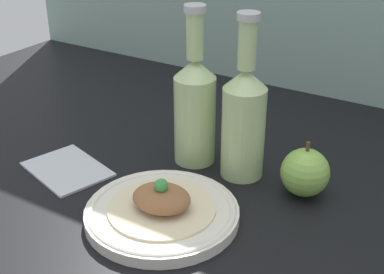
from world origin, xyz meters
TOP-DOWN VIEW (x-y plane):
  - ground_plane at (0.00, 0.00)cm, footprint 180.00×110.00cm
  - plate at (-5.75, -8.56)cm, footprint 23.60×23.60cm
  - plated_food at (-5.75, -8.56)cm, footprint 16.53×16.53cm
  - cider_bottle_left at (-11.22, 9.97)cm, footprint 7.41×7.41cm
  - cider_bottle_right at (-1.63, 9.97)cm, footprint 7.41×7.41cm
  - apple at (9.98, 9.55)cm, footprint 7.99×7.99cm
  - napkin at (-28.46, -5.30)cm, footprint 17.48×14.86cm

SIDE VIEW (x-z plane):
  - ground_plane at x=0.00cm, z-range -4.00..0.00cm
  - napkin at x=-28.46cm, z-range 0.00..0.80cm
  - plate at x=-5.75cm, z-range 0.07..2.20cm
  - plated_food at x=-5.75cm, z-range 0.62..5.85cm
  - apple at x=9.98cm, z-range -0.76..8.76cm
  - cider_bottle_left at x=-11.22cm, z-range -3.47..24.99cm
  - cider_bottle_right at x=-1.63cm, z-range -3.47..24.99cm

